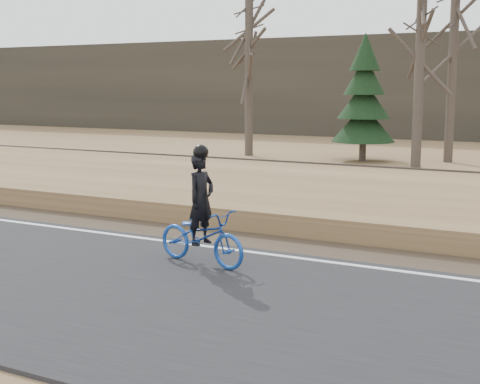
% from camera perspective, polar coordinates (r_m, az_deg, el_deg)
% --- Properties ---
extents(cyclist, '(1.89, 0.95, 2.03)m').
position_cam_1_polar(cyclist, '(11.28, -3.31, -3.02)').
color(cyclist, '#17429F').
rests_on(cyclist, road).
extents(bare_tree_far_left, '(0.36, 0.36, 6.77)m').
position_cam_1_polar(bare_tree_far_left, '(29.50, 0.77, 9.70)').
color(bare_tree_far_left, '#4D4238').
rests_on(bare_tree_far_left, ground).
extents(bare_tree_left, '(0.36, 0.36, 8.21)m').
position_cam_1_polar(bare_tree_left, '(28.18, 17.70, 10.77)').
color(bare_tree_left, '#4D4238').
rests_on(bare_tree_left, ground).
extents(bare_tree_near_left, '(0.36, 0.36, 7.32)m').
position_cam_1_polar(bare_tree_near_left, '(25.21, 15.07, 10.12)').
color(bare_tree_near_left, '#4D4238').
rests_on(bare_tree_near_left, ground).
extents(conifer, '(2.60, 2.60, 5.18)m').
position_cam_1_polar(conifer, '(27.87, 10.53, 7.66)').
color(conifer, '#4D4238').
rests_on(conifer, ground).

